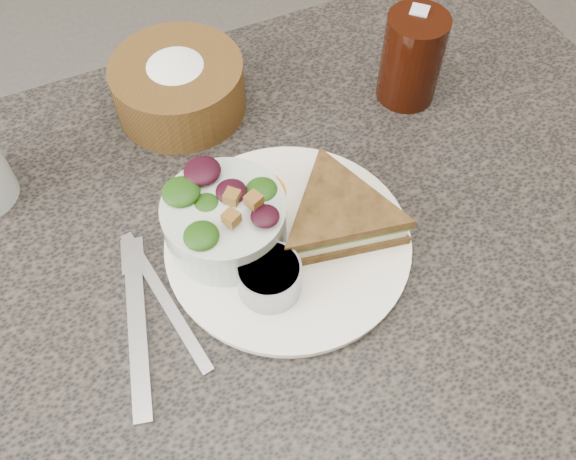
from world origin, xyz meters
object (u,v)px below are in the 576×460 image
(salad_bowl, at_px, (224,215))
(cola_glass, at_px, (412,54))
(dinner_plate, at_px, (288,243))
(sandwich, at_px, (339,216))
(dressing_ramekin, at_px, (269,278))
(bread_basket, at_px, (177,79))
(dining_table, at_px, (277,383))

(salad_bowl, bearing_deg, cola_glass, 21.92)
(dinner_plate, relative_size, cola_glass, 2.03)
(sandwich, bearing_deg, dinner_plate, -175.76)
(sandwich, height_order, cola_glass, cola_glass)
(dinner_plate, relative_size, dressing_ramekin, 4.00)
(cola_glass, bearing_deg, bread_basket, 160.12)
(dining_table, xyz_separation_m, dinner_plate, (0.02, 0.00, 0.38))
(dining_table, distance_m, dinner_plate, 0.38)
(sandwich, height_order, salad_bowl, salad_bowl)
(salad_bowl, xyz_separation_m, cola_glass, (0.28, 0.11, 0.02))
(salad_bowl, bearing_deg, dining_table, -42.11)
(dinner_plate, xyz_separation_m, bread_basket, (-0.03, 0.24, 0.04))
(dining_table, distance_m, salad_bowl, 0.43)
(salad_bowl, relative_size, cola_glass, 1.00)
(sandwich, distance_m, salad_bowl, 0.12)
(dressing_ramekin, bearing_deg, salad_bowl, 101.94)
(salad_bowl, xyz_separation_m, dressing_ramekin, (0.02, -0.07, -0.02))
(sandwich, xyz_separation_m, salad_bowl, (-0.11, 0.04, 0.02))
(dinner_plate, distance_m, salad_bowl, 0.08)
(dressing_ramekin, bearing_deg, bread_basket, 88.71)
(sandwich, distance_m, bread_basket, 0.26)
(sandwich, xyz_separation_m, dressing_ramekin, (-0.09, -0.04, -0.00))
(dinner_plate, height_order, cola_glass, cola_glass)
(dinner_plate, bearing_deg, bread_basket, 97.90)
(salad_bowl, distance_m, dressing_ramekin, 0.08)
(cola_glass, bearing_deg, dressing_ramekin, -144.77)
(dining_table, height_order, salad_bowl, salad_bowl)
(dining_table, relative_size, dinner_plate, 3.95)
(dressing_ramekin, relative_size, cola_glass, 0.51)
(cola_glass, bearing_deg, dining_table, -149.25)
(dinner_plate, bearing_deg, cola_glass, 32.64)
(dining_table, relative_size, dressing_ramekin, 15.79)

